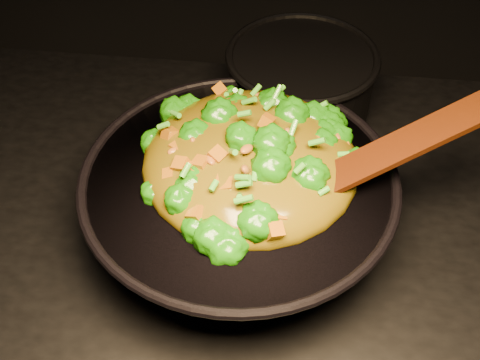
# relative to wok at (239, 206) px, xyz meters

# --- Properties ---
(wok) EXTENTS (0.48, 0.48, 0.11)m
(wok) POSITION_rel_wok_xyz_m (0.00, 0.00, 0.00)
(wok) COLOR black
(wok) RESTS_ON stovetop
(stir_fry) EXTENTS (0.29, 0.29, 0.09)m
(stir_fry) POSITION_rel_wok_xyz_m (0.01, 0.02, 0.10)
(stir_fry) COLOR #1F7B08
(stir_fry) RESTS_ON wok
(spatula) EXTENTS (0.26, 0.14, 0.11)m
(spatula) POSITION_rel_wok_xyz_m (0.16, 0.01, 0.10)
(spatula) COLOR #331603
(spatula) RESTS_ON wok
(back_pot) EXTENTS (0.26, 0.26, 0.12)m
(back_pot) POSITION_rel_wok_xyz_m (0.06, 0.24, 0.01)
(back_pot) COLOR black
(back_pot) RESTS_ON stovetop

